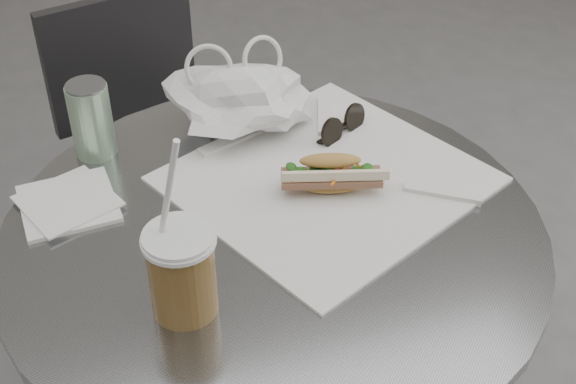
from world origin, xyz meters
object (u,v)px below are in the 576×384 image
object	(u,v)px
sunglasses	(342,126)
drink_can	(91,120)
banh_mi	(331,174)
iced_coffee	(182,271)
cafe_table	(275,358)
chair_far	(164,203)

from	to	relation	value
sunglasses	drink_can	xyz separation A→B (m)	(-0.38, 0.08, 0.04)
sunglasses	drink_can	distance (m)	0.39
banh_mi	iced_coffee	distance (m)	0.30
cafe_table	drink_can	bearing A→B (deg)	128.08
cafe_table	sunglasses	distance (m)	0.39
iced_coffee	chair_far	bearing A→B (deg)	83.41
drink_can	iced_coffee	bearing A→B (deg)	-81.32
iced_coffee	drink_can	xyz separation A→B (m)	(-0.06, 0.37, -0.00)
chair_far	sunglasses	world-z (taller)	sunglasses
chair_far	sunglasses	bearing A→B (deg)	107.88
chair_far	iced_coffee	xyz separation A→B (m)	(-0.08, -0.69, 0.45)
cafe_table	drink_can	xyz separation A→B (m)	(-0.21, 0.26, 0.33)
banh_mi	sunglasses	size ratio (longest dim) A/B	1.92
iced_coffee	banh_mi	bearing A→B (deg)	32.09
drink_can	banh_mi	bearing A→B (deg)	-34.38
chair_far	cafe_table	bearing A→B (deg)	83.56
banh_mi	sunglasses	bearing A→B (deg)	78.42
iced_coffee	sunglasses	distance (m)	0.44
chair_far	sunglasses	distance (m)	0.62
cafe_table	chair_far	distance (m)	0.60
cafe_table	sunglasses	world-z (taller)	sunglasses
chair_far	banh_mi	bearing A→B (deg)	94.74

